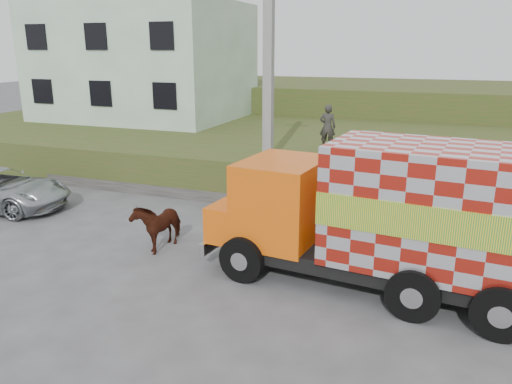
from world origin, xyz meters
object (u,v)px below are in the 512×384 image
at_px(cow, 158,224).
at_px(pedestrian, 328,127).
at_px(utility_pole, 268,84).
at_px(cargo_truck, 389,216).

xyz_separation_m(cow, pedestrian, (2.83, 7.62, 1.68)).
relative_size(utility_pole, cow, 5.11).
bearing_deg(utility_pole, pedestrian, 64.55).
relative_size(utility_pole, cargo_truck, 1.04).
height_order(cargo_truck, cow, cargo_truck).
relative_size(utility_pole, pedestrian, 4.78).
distance_m(utility_pole, pedestrian, 3.63).
bearing_deg(utility_pole, cow, -107.11).
distance_m(cargo_truck, pedestrian, 8.54).
height_order(cow, pedestrian, pedestrian).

